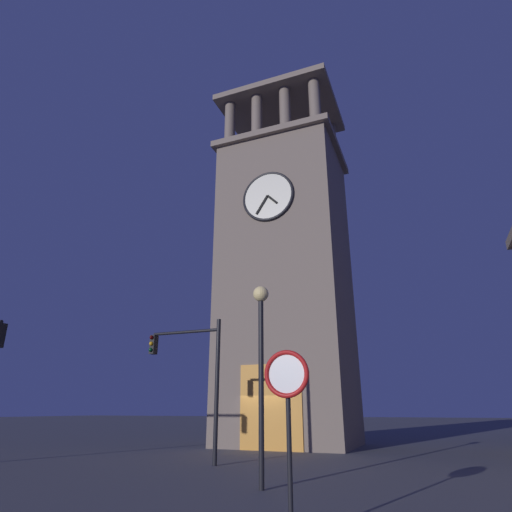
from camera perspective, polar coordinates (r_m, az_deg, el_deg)
name	(u,v)px	position (r m, az deg, el deg)	size (l,w,h in m)	color
ground_plane	(266,450)	(22.55, 1.39, -24.60)	(200.00, 200.00, 0.00)	#4C4C51
clocktower	(286,276)	(25.96, 4.07, -2.64)	(7.58, 6.64, 24.34)	#75665B
traffic_signal_near	(193,366)	(17.02, -8.40, -14.37)	(3.13, 0.41, 5.16)	black
street_lamp	(261,342)	(11.73, 0.68, -11.41)	(0.44, 0.44, 5.13)	black
no_horn_sign	(287,388)	(7.35, 4.18, -17.19)	(0.78, 0.14, 2.79)	black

